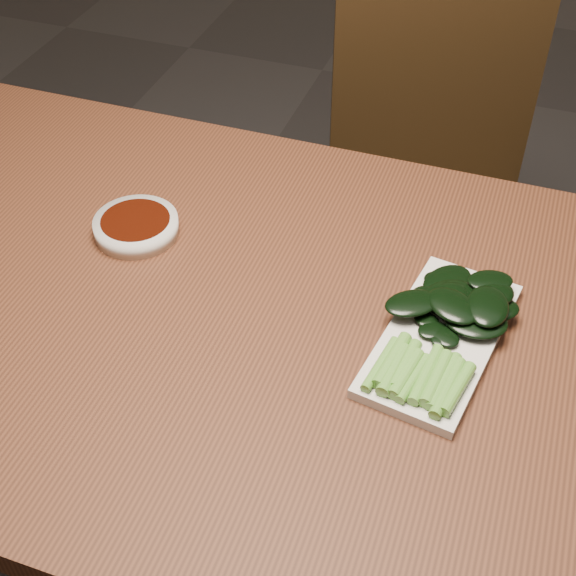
# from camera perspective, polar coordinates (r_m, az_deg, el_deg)

# --- Properties ---
(table) EXTENTS (1.40, 0.80, 0.75)m
(table) POSITION_cam_1_polar(r_m,az_deg,el_deg) (1.08, -0.40, -4.85)
(table) COLOR #4A2515
(table) RESTS_ON ground
(chair_far) EXTENTS (0.51, 0.51, 0.89)m
(chair_far) POSITION_cam_1_polar(r_m,az_deg,el_deg) (1.67, 9.99, 6.06)
(chair_far) COLOR black
(chair_far) RESTS_ON ground
(sauce_bowl) EXTENTS (0.12, 0.12, 0.03)m
(sauce_bowl) POSITION_cam_1_polar(r_m,az_deg,el_deg) (1.16, -10.74, 4.35)
(sauce_bowl) COLOR silver
(sauce_bowl) RESTS_ON table
(serving_plate) EXTENTS (0.17, 0.28, 0.01)m
(serving_plate) POSITION_cam_1_polar(r_m,az_deg,el_deg) (1.01, 10.78, -3.57)
(serving_plate) COLOR silver
(serving_plate) RESTS_ON table
(gai_lan) EXTENTS (0.18, 0.27, 0.03)m
(gai_lan) POSITION_cam_1_polar(r_m,az_deg,el_deg) (1.01, 11.60, -2.11)
(gai_lan) COLOR #5E9E36
(gai_lan) RESTS_ON serving_plate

